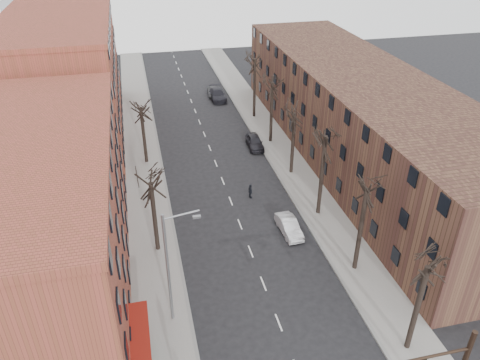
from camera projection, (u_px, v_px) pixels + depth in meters
sidewalk_left at (143, 158)px, 53.83m from camera, size 4.00×90.00×0.15m
sidewalk_right at (276, 144)px, 56.96m from camera, size 4.00×90.00×0.15m
building_left_near at (32, 226)px, 32.49m from camera, size 12.00×26.00×12.00m
building_left_far at (66, 80)px, 56.29m from camera, size 12.00×28.00×14.00m
building_right at (360, 117)px, 51.83m from camera, size 12.00×50.00×10.00m
tree_right_a at (406, 348)px, 30.94m from camera, size 5.20×5.20×10.00m
tree_right_b at (354, 269)px, 37.65m from camera, size 5.20×5.20×10.80m
tree_right_c at (318, 214)px, 44.35m from camera, size 5.20×5.20×11.60m
tree_right_d at (291, 173)px, 51.06m from camera, size 5.20×5.20×10.00m
tree_right_e at (270, 142)px, 57.76m from camera, size 5.20×5.20×10.80m
tree_right_f at (254, 117)px, 64.47m from camera, size 5.20×5.20×11.60m
tree_left_a at (158, 250)px, 39.70m from camera, size 5.20×5.20×9.50m
tree_left_b at (147, 162)px, 53.11m from camera, size 5.20×5.20×9.50m
streetlight at (170, 264)px, 30.56m from camera, size 2.45×0.22×9.03m
silver_sedan at (289, 226)px, 41.46m from camera, size 1.60×4.09×1.33m
parked_car_near at (255, 142)px, 56.03m from camera, size 1.92×4.38×1.47m
parked_car_mid at (218, 94)px, 69.89m from camera, size 2.19×5.25×1.52m
parked_car_far at (214, 92)px, 71.40m from camera, size 2.35×4.40×1.17m
pedestrian_b at (139, 351)px, 29.55m from camera, size 0.82×0.67×1.59m
pedestrian_crossing at (250, 191)px, 46.35m from camera, size 0.45×0.93×1.53m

